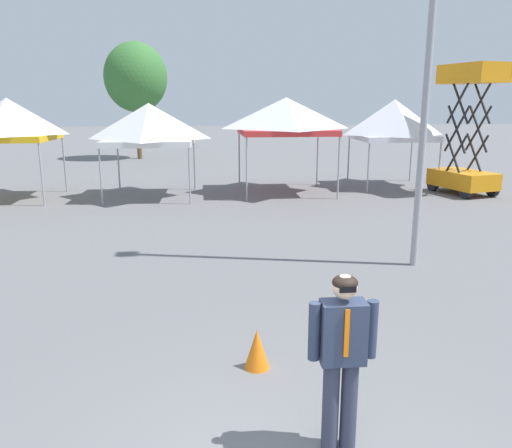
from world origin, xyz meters
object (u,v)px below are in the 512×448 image
(scissor_lift, at_px, (465,157))
(canopy_tent_far_left, at_px, (286,116))
(person_foreground, at_px, (342,350))
(canopy_tent_behind_center, at_px, (8,119))
(canopy_tent_center, at_px, (394,120))
(traffic_cone_lot_center, at_px, (257,349))
(canopy_tent_behind_right, at_px, (149,124))
(tree_behind_tents_right, at_px, (136,77))

(scissor_lift, bearing_deg, canopy_tent_far_left, 169.46)
(scissor_lift, distance_m, person_foreground, 15.64)
(canopy_tent_behind_center, bearing_deg, person_foreground, -62.44)
(canopy_tent_center, xyz_separation_m, scissor_lift, (1.98, -1.96, -1.26))
(canopy_tent_far_left, height_order, traffic_cone_lot_center, canopy_tent_far_left)
(canopy_tent_center, bearing_deg, canopy_tent_far_left, -170.20)
(canopy_tent_behind_right, distance_m, person_foreground, 14.26)
(canopy_tent_center, bearing_deg, canopy_tent_behind_center, -176.25)
(canopy_tent_far_left, bearing_deg, traffic_cone_lot_center, -102.29)
(traffic_cone_lot_center, bearing_deg, scissor_lift, 51.36)
(canopy_tent_behind_center, xyz_separation_m, canopy_tent_far_left, (9.54, 0.15, 0.08))
(person_foreground, height_order, traffic_cone_lot_center, person_foreground)
(person_foreground, xyz_separation_m, tree_behind_tents_right, (-4.28, 26.73, 3.64))
(canopy_tent_far_left, bearing_deg, canopy_tent_behind_center, -179.09)
(tree_behind_tents_right, bearing_deg, canopy_tent_center, -47.08)
(person_foreground, xyz_separation_m, traffic_cone_lot_center, (-0.59, 1.61, -0.77))
(canopy_tent_behind_right, relative_size, traffic_cone_lot_center, 6.27)
(canopy_tent_behind_right, xyz_separation_m, canopy_tent_center, (9.30, 1.11, 0.06))
(scissor_lift, height_order, traffic_cone_lot_center, scissor_lift)
(canopy_tent_behind_right, height_order, person_foreground, canopy_tent_behind_right)
(person_foreground, relative_size, tree_behind_tents_right, 0.27)
(canopy_tent_center, relative_size, tree_behind_tents_right, 0.51)
(canopy_tent_far_left, height_order, canopy_tent_center, canopy_tent_far_left)
(canopy_tent_far_left, xyz_separation_m, person_foreground, (-2.17, -14.27, -1.77))
(scissor_lift, distance_m, tree_behind_tents_right, 19.05)
(canopy_tent_far_left, distance_m, scissor_lift, 6.67)
(canopy_tent_behind_right, distance_m, tree_behind_tents_right, 13.08)
(canopy_tent_behind_center, bearing_deg, canopy_tent_center, 3.75)
(tree_behind_tents_right, bearing_deg, canopy_tent_behind_center, -103.74)
(person_foreground, bearing_deg, canopy_tent_center, 66.30)
(scissor_lift, xyz_separation_m, traffic_cone_lot_center, (-9.16, -11.46, -1.09))
(person_foreground, bearing_deg, scissor_lift, 56.74)
(canopy_tent_far_left, xyz_separation_m, scissor_lift, (6.41, -1.19, -1.45))
(person_foreground, bearing_deg, traffic_cone_lot_center, 109.97)
(canopy_tent_behind_center, xyz_separation_m, tree_behind_tents_right, (3.09, 12.62, 1.95))
(canopy_tent_behind_center, relative_size, canopy_tent_center, 1.01)
(canopy_tent_behind_center, distance_m, person_foreground, 16.01)
(canopy_tent_behind_center, bearing_deg, canopy_tent_far_left, 0.91)
(traffic_cone_lot_center, bearing_deg, tree_behind_tents_right, 98.37)
(canopy_tent_behind_right, height_order, tree_behind_tents_right, tree_behind_tents_right)
(canopy_tent_far_left, xyz_separation_m, canopy_tent_center, (4.43, 0.76, -0.19))
(canopy_tent_behind_right, bearing_deg, canopy_tent_center, 6.79)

